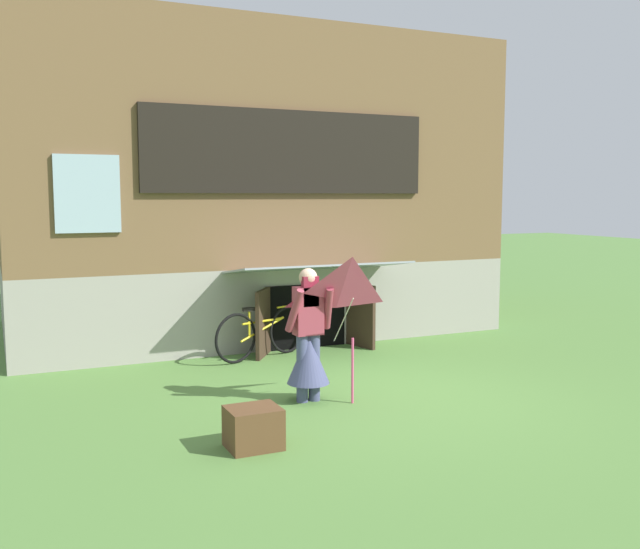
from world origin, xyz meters
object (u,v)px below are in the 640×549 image
at_px(person, 308,346).
at_px(wooden_crate, 253,428).
at_px(kite, 352,294).
at_px(bicycle_yellow, 263,333).

distance_m(person, wooden_crate, 1.77).
height_order(kite, bicycle_yellow, kite).
distance_m(bicycle_yellow, wooden_crate, 3.97).
xyz_separation_m(bicycle_yellow, wooden_crate, (-1.45, -3.69, -0.19)).
relative_size(person, kite, 0.95).
bearing_deg(wooden_crate, bicycle_yellow, 68.55).
distance_m(kite, wooden_crate, 2.03).
bearing_deg(person, wooden_crate, -135.46).
bearing_deg(kite, bicycle_yellow, 90.68).
distance_m(kite, bicycle_yellow, 3.10).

